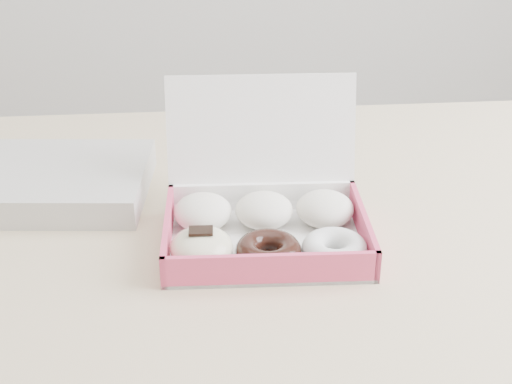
{
  "coord_description": "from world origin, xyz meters",
  "views": [
    {
      "loc": [
        -0.15,
        -0.92,
        1.25
      ],
      "look_at": [
        -0.08,
        -0.11,
        0.83
      ],
      "focal_mm": 50.0,
      "sensor_mm": 36.0,
      "label": 1
    }
  ],
  "objects": [
    {
      "name": "table",
      "position": [
        0.0,
        0.0,
        0.67
      ],
      "size": [
        1.2,
        0.8,
        0.75
      ],
      "color": "#D4BA8B",
      "rests_on": "ground"
    },
    {
      "name": "donut_box",
      "position": [
        -0.07,
        -0.1,
        0.78
      ],
      "size": [
        0.28,
        0.25,
        0.19
      ],
      "rotation": [
        0.0,
        0.0,
        -0.04
      ],
      "color": "white",
      "rests_on": "table"
    },
    {
      "name": "newspapers",
      "position": [
        -0.37,
        0.06,
        0.77
      ],
      "size": [
        0.29,
        0.24,
        0.04
      ],
      "primitive_type": "cube",
      "rotation": [
        0.0,
        0.0,
        -0.09
      ],
      "color": "beige",
      "rests_on": "table"
    }
  ]
}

